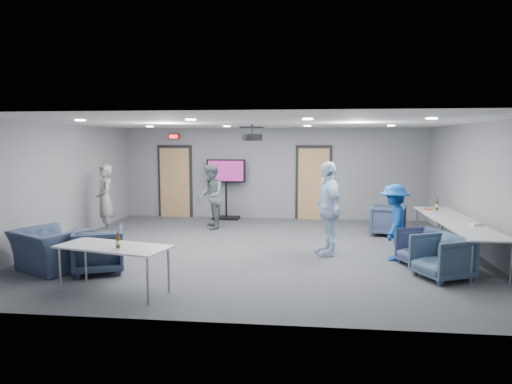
# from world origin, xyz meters

# --- Properties ---
(floor) EXTENTS (9.00, 9.00, 0.00)m
(floor) POSITION_xyz_m (0.00, 0.00, 0.00)
(floor) COLOR #3C4045
(floor) RESTS_ON ground
(ceiling) EXTENTS (9.00, 9.00, 0.00)m
(ceiling) POSITION_xyz_m (0.00, 0.00, 2.70)
(ceiling) COLOR silver
(ceiling) RESTS_ON wall_back
(wall_back) EXTENTS (9.00, 0.02, 2.70)m
(wall_back) POSITION_xyz_m (0.00, 4.00, 1.35)
(wall_back) COLOR gray
(wall_back) RESTS_ON floor
(wall_front) EXTENTS (9.00, 0.02, 2.70)m
(wall_front) POSITION_xyz_m (0.00, -4.00, 1.35)
(wall_front) COLOR gray
(wall_front) RESTS_ON floor
(wall_left) EXTENTS (0.02, 8.00, 2.70)m
(wall_left) POSITION_xyz_m (-4.50, 0.00, 1.35)
(wall_left) COLOR gray
(wall_left) RESTS_ON floor
(wall_right) EXTENTS (0.02, 8.00, 2.70)m
(wall_right) POSITION_xyz_m (4.50, 0.00, 1.35)
(wall_right) COLOR gray
(wall_right) RESTS_ON floor
(door_left) EXTENTS (1.06, 0.17, 2.24)m
(door_left) POSITION_xyz_m (-3.00, 3.95, 1.07)
(door_left) COLOR black
(door_left) RESTS_ON wall_back
(door_right) EXTENTS (1.06, 0.17, 2.24)m
(door_right) POSITION_xyz_m (1.20, 3.95, 1.07)
(door_right) COLOR black
(door_right) RESTS_ON wall_back
(exit_sign) EXTENTS (0.32, 0.08, 0.16)m
(exit_sign) POSITION_xyz_m (-3.00, 3.93, 2.45)
(exit_sign) COLOR black
(exit_sign) RESTS_ON wall_back
(hvac_diffuser) EXTENTS (0.60, 0.60, 0.03)m
(hvac_diffuser) POSITION_xyz_m (-0.50, 2.80, 2.69)
(hvac_diffuser) COLOR black
(hvac_diffuser) RESTS_ON ceiling
(downlights) EXTENTS (6.18, 3.78, 0.02)m
(downlights) POSITION_xyz_m (0.00, 0.00, 2.68)
(downlights) COLOR white
(downlights) RESTS_ON ceiling
(person_a) EXTENTS (0.70, 0.76, 1.75)m
(person_a) POSITION_xyz_m (-3.90, 1.02, 0.88)
(person_a) COLOR gray
(person_a) RESTS_ON floor
(person_b) EXTENTS (0.85, 0.98, 1.72)m
(person_b) POSITION_xyz_m (-1.52, 2.19, 0.86)
(person_b) COLOR slate
(person_b) RESTS_ON floor
(person_c) EXTENTS (0.76, 1.21, 1.92)m
(person_c) POSITION_xyz_m (1.43, -0.27, 0.96)
(person_c) COLOR #C2DCF9
(person_c) RESTS_ON floor
(person_d) EXTENTS (0.79, 1.08, 1.49)m
(person_d) POSITION_xyz_m (2.70, -0.55, 0.75)
(person_d) COLOR #1951A4
(person_d) RESTS_ON floor
(chair_right_a) EXTENTS (1.01, 0.99, 0.75)m
(chair_right_a) POSITION_xyz_m (3.00, 1.86, 0.37)
(chair_right_a) COLOR #394563
(chair_right_a) RESTS_ON floor
(chair_right_b) EXTENTS (0.99, 0.98, 0.69)m
(chair_right_b) POSITION_xyz_m (3.16, -0.95, 0.35)
(chair_right_b) COLOR #3E496C
(chair_right_b) RESTS_ON floor
(chair_right_c) EXTENTS (1.07, 1.06, 0.74)m
(chair_right_c) POSITION_xyz_m (3.29, -1.73, 0.37)
(chair_right_c) COLOR #3D5369
(chair_right_c) RESTS_ON floor
(chair_front_a) EXTENTS (1.12, 1.13, 0.79)m
(chair_front_a) POSITION_xyz_m (-2.66, -2.00, 0.40)
(chair_front_a) COLOR #323D57
(chair_front_a) RESTS_ON floor
(chair_front_b) EXTENTS (1.49, 1.43, 0.75)m
(chair_front_b) POSITION_xyz_m (-3.58, -2.00, 0.38)
(chair_front_b) COLOR #3A4665
(chair_front_b) RESTS_ON floor
(table_right_a) EXTENTS (0.82, 1.96, 0.73)m
(table_right_a) POSITION_xyz_m (4.00, 0.82, 0.69)
(table_right_a) COLOR silver
(table_right_a) RESTS_ON floor
(table_right_b) EXTENTS (0.78, 1.86, 0.73)m
(table_right_b) POSITION_xyz_m (4.00, -1.08, 0.69)
(table_right_b) COLOR silver
(table_right_b) RESTS_ON floor
(table_front_left) EXTENTS (1.86, 1.12, 0.73)m
(table_front_left) POSITION_xyz_m (-1.93, -3.00, 0.68)
(table_front_left) COLOR silver
(table_front_left) RESTS_ON floor
(bottle_front) EXTENTS (0.07, 0.07, 0.25)m
(bottle_front) POSITION_xyz_m (-1.80, -3.14, 0.82)
(bottle_front) COLOR #52320E
(bottle_front) RESTS_ON table_front_left
(bottle_right) EXTENTS (0.08, 0.08, 0.29)m
(bottle_right) POSITION_xyz_m (4.00, 1.29, 0.84)
(bottle_right) COLOR #52320E
(bottle_right) RESTS_ON table_right_a
(snack_box) EXTENTS (0.20, 0.17, 0.04)m
(snack_box) POSITION_xyz_m (3.80, 1.24, 0.75)
(snack_box) COLOR #B8432E
(snack_box) RESTS_ON table_right_a
(wrapper) EXTENTS (0.24, 0.20, 0.05)m
(wrapper) POSITION_xyz_m (4.20, -0.65, 0.75)
(wrapper) COLOR silver
(wrapper) RESTS_ON table_right_b
(tv_stand) EXTENTS (1.16, 0.55, 1.78)m
(tv_stand) POSITION_xyz_m (-1.38, 3.75, 1.01)
(tv_stand) COLOR black
(tv_stand) RESTS_ON floor
(projector) EXTENTS (0.47, 0.44, 0.37)m
(projector) POSITION_xyz_m (-0.23, 0.62, 2.40)
(projector) COLOR black
(projector) RESTS_ON ceiling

